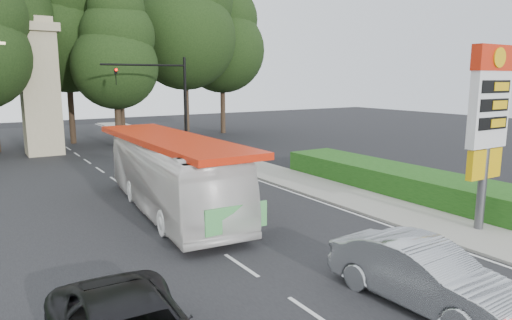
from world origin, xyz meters
TOP-DOWN VIEW (x-y plane):
  - road_surface at (0.00, 12.00)m, footprint 14.00×80.00m
  - sidewalk_right at (8.50, 12.00)m, footprint 3.00×80.00m
  - hedge at (11.50, 8.00)m, footprint 3.00×14.00m
  - gas_station_pylon at (9.20, 1.99)m, footprint 2.10×0.45m
  - traffic_signal_mast at (5.68, 24.00)m, footprint 6.10×0.35m
  - monument at (-2.00, 30.00)m, footprint 3.00×3.00m
  - tree_center_right at (1.00, 35.00)m, footprint 9.24×9.24m
  - tree_east_near at (6.00, 37.00)m, footprint 8.12×8.12m
  - tree_east_mid at (11.00, 33.00)m, footprint 9.52×9.52m
  - tree_far_east at (16.00, 35.00)m, footprint 8.68×8.68m
  - tree_monument_right at (3.50, 29.50)m, footprint 6.72×6.72m
  - transit_bus at (0.47, 10.76)m, footprint 3.76×11.85m
  - sedan_silver at (2.67, -0.55)m, footprint 2.10×5.13m

SIDE VIEW (x-z plane):
  - road_surface at x=0.00m, z-range 0.00..0.02m
  - sidewalk_right at x=8.50m, z-range 0.00..0.12m
  - hedge at x=11.50m, z-range 0.00..1.20m
  - sedan_silver at x=2.67m, z-range 0.00..1.65m
  - transit_bus at x=0.47m, z-range 0.00..3.25m
  - gas_station_pylon at x=9.20m, z-range 1.02..7.87m
  - traffic_signal_mast at x=5.68m, z-range 1.07..8.27m
  - monument at x=-2.00m, z-range 0.08..10.13m
  - tree_monument_right at x=3.50m, z-range 1.41..14.61m
  - tree_east_near at x=6.00m, z-range 1.71..17.66m
  - tree_far_east at x=16.00m, z-range 1.83..18.88m
  - tree_center_right at x=1.00m, z-range 1.94..20.09m
  - tree_east_mid at x=11.00m, z-range 2.00..20.70m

